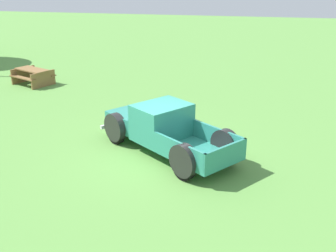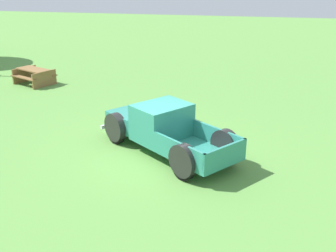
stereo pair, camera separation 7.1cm
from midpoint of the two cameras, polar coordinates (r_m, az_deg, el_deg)
ground_plane at (r=13.26m, az=-1.25°, el=-3.74°), size 80.00×80.00×0.00m
pickup_truck_foreground at (r=13.28m, az=-1.17°, el=-0.27°), size 4.45×5.02×1.53m
picnic_table at (r=22.04m, az=-18.10°, el=6.70°), size 2.10×2.26×0.78m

